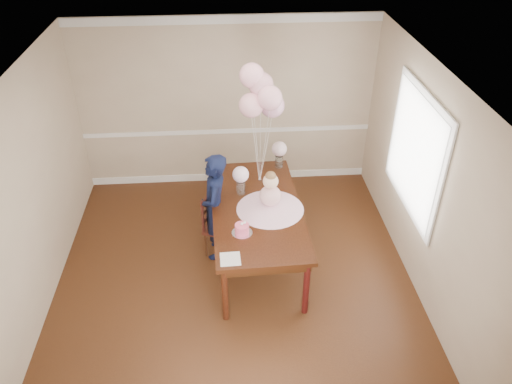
% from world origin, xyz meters
% --- Properties ---
extents(floor, '(4.50, 5.00, 0.00)m').
position_xyz_m(floor, '(0.00, 0.00, 0.00)').
color(floor, '#331A0C').
rests_on(floor, ground).
extents(ceiling, '(4.50, 5.00, 0.02)m').
position_xyz_m(ceiling, '(0.00, 0.00, 2.70)').
color(ceiling, white).
rests_on(ceiling, wall_back).
extents(wall_back, '(4.50, 0.02, 2.70)m').
position_xyz_m(wall_back, '(0.00, 2.50, 1.35)').
color(wall_back, tan).
rests_on(wall_back, floor).
extents(wall_left, '(0.02, 5.00, 2.70)m').
position_xyz_m(wall_left, '(-2.25, 0.00, 1.35)').
color(wall_left, tan).
rests_on(wall_left, floor).
extents(wall_right, '(0.02, 5.00, 2.70)m').
position_xyz_m(wall_right, '(2.25, 0.00, 1.35)').
color(wall_right, tan).
rests_on(wall_right, floor).
extents(chair_rail_trim, '(4.50, 0.02, 0.07)m').
position_xyz_m(chair_rail_trim, '(0.00, 2.49, 0.90)').
color(chair_rail_trim, white).
rests_on(chair_rail_trim, wall_back).
extents(crown_molding, '(4.50, 0.02, 0.12)m').
position_xyz_m(crown_molding, '(0.00, 2.49, 2.63)').
color(crown_molding, silver).
rests_on(crown_molding, wall_back).
extents(baseboard_trim, '(4.50, 0.02, 0.12)m').
position_xyz_m(baseboard_trim, '(0.00, 2.49, 0.06)').
color(baseboard_trim, white).
rests_on(baseboard_trim, floor).
extents(window_frame, '(0.02, 1.66, 1.56)m').
position_xyz_m(window_frame, '(2.23, 0.50, 1.55)').
color(window_frame, white).
rests_on(window_frame, wall_right).
extents(window_blinds, '(0.01, 1.50, 1.40)m').
position_xyz_m(window_blinds, '(2.21, 0.50, 1.55)').
color(window_blinds, silver).
rests_on(window_blinds, wall_right).
extents(dining_table_top, '(1.19, 2.26, 0.06)m').
position_xyz_m(dining_table_top, '(0.30, 0.50, 0.81)').
color(dining_table_top, black).
rests_on(dining_table_top, table_leg_fl).
extents(table_apron, '(1.07, 2.15, 0.11)m').
position_xyz_m(table_apron, '(0.30, 0.50, 0.72)').
color(table_apron, black).
rests_on(table_apron, table_leg_fl).
extents(table_leg_fl, '(0.08, 0.08, 0.78)m').
position_xyz_m(table_leg_fl, '(-0.13, -0.54, 0.39)').
color(table_leg_fl, black).
rests_on(table_leg_fl, floor).
extents(table_leg_fr, '(0.08, 0.08, 0.78)m').
position_xyz_m(table_leg_fr, '(0.81, -0.51, 0.39)').
color(table_leg_fr, black).
rests_on(table_leg_fr, floor).
extents(table_leg_bl, '(0.08, 0.08, 0.78)m').
position_xyz_m(table_leg_bl, '(-0.20, 1.51, 0.39)').
color(table_leg_bl, black).
rests_on(table_leg_bl, floor).
extents(table_leg_br, '(0.08, 0.08, 0.78)m').
position_xyz_m(table_leg_br, '(0.74, 1.54, 0.39)').
color(table_leg_br, black).
rests_on(table_leg_br, floor).
extents(baby_skirt, '(0.87, 0.87, 0.11)m').
position_xyz_m(baby_skirt, '(0.47, 0.45, 0.89)').
color(baby_skirt, '#EBADCA').
rests_on(baby_skirt, dining_table_top).
extents(baby_torso, '(0.27, 0.27, 0.27)m').
position_xyz_m(baby_torso, '(0.47, 0.45, 1.04)').
color(baby_torso, '#EE96C3').
rests_on(baby_torso, baby_skirt).
extents(baby_head, '(0.19, 0.19, 0.19)m').
position_xyz_m(baby_head, '(0.47, 0.45, 1.25)').
color(baby_head, beige).
rests_on(baby_head, baby_torso).
extents(baby_hair, '(0.13, 0.13, 0.13)m').
position_xyz_m(baby_hair, '(0.47, 0.45, 1.31)').
color(baby_hair, brown).
rests_on(baby_hair, baby_head).
extents(cake_platter, '(0.25, 0.25, 0.01)m').
position_xyz_m(cake_platter, '(0.10, -0.01, 0.84)').
color(cake_platter, silver).
rests_on(cake_platter, dining_table_top).
extents(birthday_cake, '(0.17, 0.17, 0.11)m').
position_xyz_m(birthday_cake, '(0.10, -0.01, 0.90)').
color(birthday_cake, '#F04B73').
rests_on(birthday_cake, cake_platter).
extents(cake_flower_a, '(0.03, 0.03, 0.03)m').
position_xyz_m(cake_flower_a, '(0.10, -0.01, 0.97)').
color(cake_flower_a, white).
rests_on(cake_flower_a, birthday_cake).
extents(cake_flower_b, '(0.03, 0.03, 0.03)m').
position_xyz_m(cake_flower_b, '(0.13, 0.01, 0.97)').
color(cake_flower_b, white).
rests_on(cake_flower_b, birthday_cake).
extents(rose_vase_near, '(0.12, 0.12, 0.18)m').
position_xyz_m(rose_vase_near, '(0.13, 0.83, 0.92)').
color(rose_vase_near, white).
rests_on(rose_vase_near, dining_table_top).
extents(roses_near, '(0.21, 0.21, 0.21)m').
position_xyz_m(roses_near, '(0.13, 0.83, 1.13)').
color(roses_near, white).
rests_on(roses_near, rose_vase_near).
extents(rose_vase_far, '(0.12, 0.12, 0.18)m').
position_xyz_m(rose_vase_far, '(0.70, 1.46, 0.92)').
color(rose_vase_far, silver).
rests_on(rose_vase_far, dining_table_top).
extents(roses_far, '(0.21, 0.21, 0.21)m').
position_xyz_m(roses_far, '(0.70, 1.46, 1.13)').
color(roses_far, beige).
rests_on(roses_far, rose_vase_far).
extents(napkin, '(0.23, 0.23, 0.01)m').
position_xyz_m(napkin, '(-0.05, -0.46, 0.84)').
color(napkin, silver).
rests_on(napkin, dining_table_top).
extents(balloon_weight, '(0.05, 0.05, 0.02)m').
position_xyz_m(balloon_weight, '(0.39, 1.11, 0.85)').
color(balloon_weight, silver).
rests_on(balloon_weight, dining_table_top).
extents(balloon_a, '(0.31, 0.31, 0.31)m').
position_xyz_m(balloon_a, '(0.28, 1.11, 1.95)').
color(balloon_a, '#F6AEBF').
rests_on(balloon_a, balloon_ribbon_a).
extents(balloon_b, '(0.31, 0.31, 0.31)m').
position_xyz_m(balloon_b, '(0.51, 1.06, 2.06)').
color(balloon_b, '#F5ADC5').
rests_on(balloon_b, balloon_ribbon_b).
extents(balloon_c, '(0.31, 0.31, 0.31)m').
position_xyz_m(balloon_c, '(0.41, 1.23, 2.17)').
color(balloon_c, '#DF9EB3').
rests_on(balloon_c, balloon_ribbon_c).
extents(balloon_d, '(0.31, 0.31, 0.31)m').
position_xyz_m(balloon_d, '(0.30, 1.24, 2.28)').
color(balloon_d, '#FFB4CD').
rests_on(balloon_d, balloon_ribbon_d).
extents(balloon_e, '(0.31, 0.31, 0.31)m').
position_xyz_m(balloon_e, '(0.56, 1.21, 1.89)').
color(balloon_e, '#DB9BBD').
rests_on(balloon_e, balloon_ribbon_e).
extents(balloon_ribbon_a, '(0.10, 0.01, 0.93)m').
position_xyz_m(balloon_ribbon_a, '(0.34, 1.11, 1.31)').
color(balloon_ribbon_a, white).
rests_on(balloon_ribbon_a, balloon_weight).
extents(balloon_ribbon_b, '(0.12, 0.06, 1.04)m').
position_xyz_m(balloon_ribbon_b, '(0.45, 1.09, 1.37)').
color(balloon_ribbon_b, silver).
rests_on(balloon_ribbon_b, balloon_weight).
extents(balloon_ribbon_c, '(0.02, 0.11, 1.15)m').
position_xyz_m(balloon_ribbon_c, '(0.40, 1.17, 1.43)').
color(balloon_ribbon_c, silver).
rests_on(balloon_ribbon_c, balloon_weight).
extents(balloon_ribbon_d, '(0.10, 0.11, 1.26)m').
position_xyz_m(balloon_ribbon_d, '(0.35, 1.18, 1.48)').
color(balloon_ribbon_d, silver).
rests_on(balloon_ribbon_d, balloon_weight).
extents(balloon_ribbon_e, '(0.15, 0.09, 0.86)m').
position_xyz_m(balloon_ribbon_e, '(0.48, 1.16, 1.29)').
color(balloon_ribbon_e, white).
rests_on(balloon_ribbon_e, balloon_weight).
extents(dining_chair_seat, '(0.50, 0.50, 0.04)m').
position_xyz_m(dining_chair_seat, '(-0.16, 0.67, 0.40)').
color(dining_chair_seat, '#3B1610').
rests_on(dining_chair_seat, chair_leg_fl).
extents(chair_leg_fl, '(0.05, 0.05, 0.38)m').
position_xyz_m(chair_leg_fl, '(-0.37, 0.58, 0.19)').
color(chair_leg_fl, '#361B0E').
rests_on(chair_leg_fl, floor).
extents(chair_leg_fr, '(0.05, 0.05, 0.38)m').
position_xyz_m(chair_leg_fr, '(-0.07, 0.47, 0.19)').
color(chair_leg_fr, '#361A0E').
rests_on(chair_leg_fr, floor).
extents(chair_leg_bl, '(0.05, 0.05, 0.38)m').
position_xyz_m(chair_leg_bl, '(-0.26, 0.88, 0.19)').
color(chair_leg_bl, '#331D0E').
rests_on(chair_leg_bl, floor).
extents(chair_leg_br, '(0.05, 0.05, 0.38)m').
position_xyz_m(chair_leg_br, '(0.04, 0.77, 0.19)').
color(chair_leg_br, '#34190E').
rests_on(chair_leg_br, floor).
extents(chair_back_post_l, '(0.05, 0.05, 0.50)m').
position_xyz_m(chair_back_post_l, '(-0.38, 0.58, 0.66)').
color(chair_back_post_l, '#35120E').
rests_on(chair_back_post_l, dining_chair_seat).
extents(chair_back_post_r, '(0.05, 0.05, 0.50)m').
position_xyz_m(chair_back_post_r, '(-0.27, 0.88, 0.66)').
color(chair_back_post_r, '#3D1410').
rests_on(chair_back_post_r, dining_chair_seat).
extents(chair_slat_low, '(0.15, 0.34, 0.04)m').
position_xyz_m(chair_slat_low, '(-0.33, 0.73, 0.55)').
color(chair_slat_low, '#37130F').
rests_on(chair_slat_low, dining_chair_seat).
extents(chair_slat_mid, '(0.15, 0.34, 0.04)m').
position_xyz_m(chair_slat_mid, '(-0.33, 0.73, 0.69)').
color(chair_slat_mid, '#37180F').
rests_on(chair_slat_mid, dining_chair_seat).
extents(chair_slat_top, '(0.15, 0.34, 0.04)m').
position_xyz_m(chair_slat_top, '(-0.33, 0.73, 0.83)').
color(chair_slat_top, '#34110E').
rests_on(chair_slat_top, dining_chair_seat).
extents(woman, '(0.41, 0.58, 1.51)m').
position_xyz_m(woman, '(-0.22, 0.64, 0.75)').
color(woman, black).
rests_on(woman, floor).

